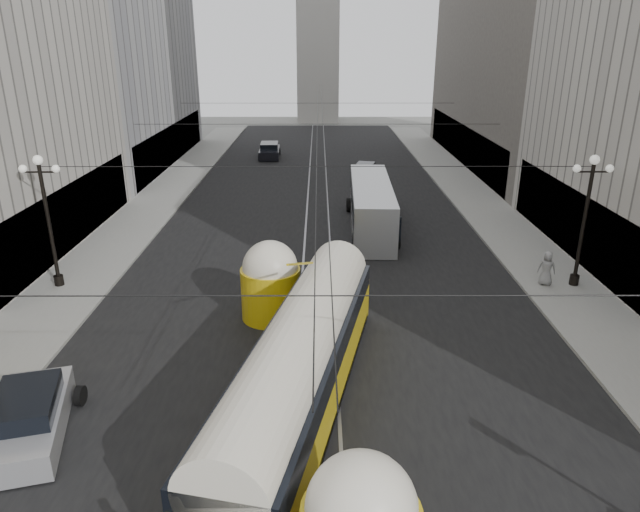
{
  "coord_description": "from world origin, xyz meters",
  "views": [
    {
      "loc": [
        0.1,
        -7.61,
        11.35
      ],
      "look_at": [
        0.14,
        12.1,
        3.89
      ],
      "focal_mm": 32.0,
      "sensor_mm": 36.0,
      "label": 1
    }
  ],
  "objects_px": {
    "streetcar": "(300,363)",
    "city_bus": "(371,204)",
    "pedestrian_sidewalk_right": "(547,268)",
    "sedan_silver": "(29,417)"
  },
  "relations": [
    {
      "from": "streetcar",
      "to": "pedestrian_sidewalk_right",
      "type": "xyz_separation_m",
      "value": [
        11.67,
        9.84,
        -0.73
      ]
    },
    {
      "from": "city_bus",
      "to": "sedan_silver",
      "type": "relative_size",
      "value": 2.3
    },
    {
      "from": "sedan_silver",
      "to": "pedestrian_sidewalk_right",
      "type": "bearing_deg",
      "value": 29.45
    },
    {
      "from": "streetcar",
      "to": "pedestrian_sidewalk_right",
      "type": "bearing_deg",
      "value": 40.12
    },
    {
      "from": "sedan_silver",
      "to": "pedestrian_sidewalk_right",
      "type": "relative_size",
      "value": 2.98
    },
    {
      "from": "streetcar",
      "to": "city_bus",
      "type": "relative_size",
      "value": 1.36
    },
    {
      "from": "streetcar",
      "to": "pedestrian_sidewalk_right",
      "type": "relative_size",
      "value": 9.3
    },
    {
      "from": "city_bus",
      "to": "pedestrian_sidewalk_right",
      "type": "xyz_separation_m",
      "value": [
        7.75,
        -9.39,
        -0.61
      ]
    },
    {
      "from": "city_bus",
      "to": "sedan_silver",
      "type": "bearing_deg",
      "value": -120.45
    },
    {
      "from": "streetcar",
      "to": "city_bus",
      "type": "xyz_separation_m",
      "value": [
        3.93,
        19.23,
        -0.12
      ]
    }
  ]
}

